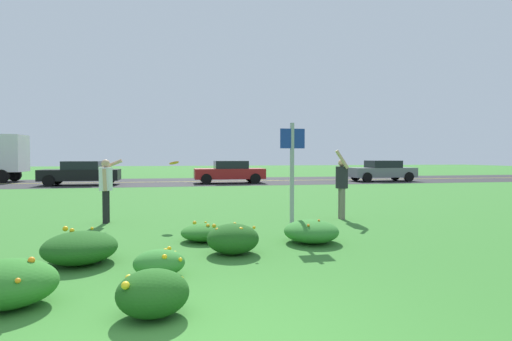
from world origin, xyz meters
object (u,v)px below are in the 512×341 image
Objects in this scene: car_red_center_left at (230,172)px; car_black_center_right at (81,173)px; sign_post_near_path at (292,167)px; person_thrower_white_shirt at (106,185)px; car_gray_leftmost at (382,171)px; frisbee_orange at (174,163)px; person_catcher_dark_shirt at (342,183)px.

car_black_center_right is at bearing 180.00° from car_red_center_left.
person_thrower_white_shirt is at bearing 151.19° from sign_post_near_path.
car_black_center_right is (-19.84, 0.00, 0.00)m from car_gray_leftmost.
frisbee_orange is 16.50m from car_black_center_right.
car_black_center_right is (-3.80, 15.09, -0.26)m from person_thrower_white_shirt.
person_thrower_white_shirt is 0.37× the size of car_red_center_left.
car_red_center_left is (0.94, 17.48, -0.77)m from sign_post_near_path.
car_red_center_left is at bearing 77.18° from frisbee_orange.
person_catcher_dark_shirt reaches higher than car_gray_leftmost.
car_red_center_left is (5.28, 15.09, -0.26)m from person_thrower_white_shirt.
sign_post_near_path is 1.29× the size of person_catcher_dark_shirt.
car_black_center_right is at bearing 114.97° from sign_post_near_path.
person_thrower_white_shirt is at bearing -75.88° from car_black_center_right.
sign_post_near_path is 9.72× the size of frisbee_orange.
person_catcher_dark_shirt is at bearing -121.87° from car_gray_leftmost.
person_catcher_dark_shirt is at bearing -57.14° from car_black_center_right.
car_gray_leftmost is (9.73, 15.65, -0.27)m from person_catcher_dark_shirt.
car_red_center_left is 9.08m from car_black_center_right.
person_thrower_white_shirt is at bearing -136.76° from car_gray_leftmost.
frisbee_orange is (-2.60, 1.96, 0.06)m from sign_post_near_path.
person_thrower_white_shirt is 15.99m from car_red_center_left.
car_black_center_right is (-10.11, 15.65, -0.27)m from person_catcher_dark_shirt.
frisbee_orange reaches higher than car_black_center_right.
sign_post_near_path reaches higher than frisbee_orange.
frisbee_orange reaches higher than car_red_center_left.
car_black_center_right is (-5.54, 15.52, -0.83)m from frisbee_orange.
person_catcher_dark_shirt reaches higher than person_thrower_white_shirt.
frisbee_orange is 21.12m from car_gray_leftmost.
car_red_center_left is at bearing 86.93° from sign_post_near_path.
frisbee_orange is (1.75, -0.43, 0.57)m from person_thrower_white_shirt.
frisbee_orange is 0.06× the size of car_red_center_left.
person_catcher_dark_shirt reaches higher than frisbee_orange.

